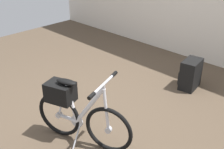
{
  "coord_description": "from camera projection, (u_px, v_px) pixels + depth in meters",
  "views": [
    {
      "loc": [
        2.02,
        -1.79,
        1.97
      ],
      "look_at": [
        0.08,
        0.19,
        0.55
      ],
      "focal_mm": 44.91,
      "sensor_mm": 36.0,
      "label": 1
    }
  ],
  "objects": [
    {
      "name": "folding_bike_foreground",
      "position": [
        76.0,
        110.0,
        2.8
      ],
      "size": [
        1.04,
        0.55,
        0.77
      ],
      "color": "black",
      "rests_on": "ground_plane"
    },
    {
      "name": "backpack_on_floor",
      "position": [
        190.0,
        74.0,
        3.88
      ],
      "size": [
        0.28,
        0.36,
        0.42
      ],
      "color": "black",
      "rests_on": "ground_plane"
    },
    {
      "name": "ground_plane",
      "position": [
        96.0,
        119.0,
        3.29
      ],
      "size": [
        7.11,
        7.11,
        0.0
      ],
      "primitive_type": "plane",
      "color": "brown"
    }
  ]
}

